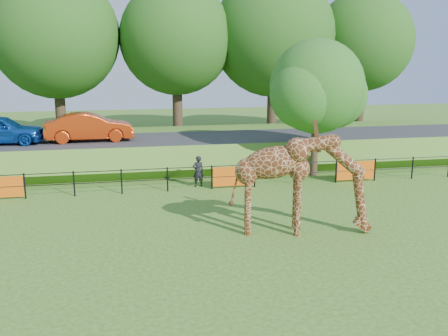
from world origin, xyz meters
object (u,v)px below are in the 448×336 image
Objects in this scene: car_red at (90,127)px; giraffe at (302,184)px; visitor at (198,171)px; tree_east at (318,90)px.

giraffe is at bearing -150.98° from car_red.
car_red is at bearing -52.88° from visitor.
car_red reaches higher than visitor.
tree_east reaches higher than giraffe.
car_red is 0.68× the size of tree_east.
giraffe is 0.71× the size of tree_east.
giraffe reaches higher than visitor.
tree_east is (6.13, 1.06, 3.56)m from visitor.
car_red is 3.19× the size of visitor.
visitor is (-2.49, 6.83, -0.98)m from giraffe.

